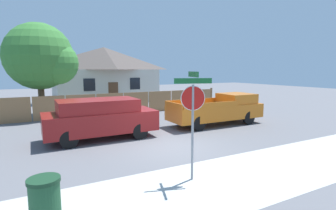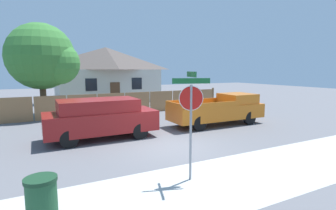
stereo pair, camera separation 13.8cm
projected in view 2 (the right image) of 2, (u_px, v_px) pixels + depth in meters
name	position (u px, v px, depth m)	size (l,w,h in m)	color
ground_plane	(170.00, 147.00, 10.72)	(80.00, 80.00, 0.00)	slate
sidewalk_strip	(229.00, 179.00, 7.56)	(36.00, 3.20, 0.01)	#B2B2AD
wooden_fence	(125.00, 103.00, 18.60)	(15.58, 0.12, 1.62)	#997047
house	(106.00, 73.00, 26.37)	(10.19, 6.36, 5.35)	beige
oak_tree	(44.00, 58.00, 17.24)	(4.56, 4.34, 6.17)	brown
red_suv	(101.00, 117.00, 11.91)	(4.93, 2.08, 1.82)	maroon
orange_pickup	(219.00, 109.00, 15.04)	(5.59, 1.98, 1.73)	orange
stop_sign	(191.00, 107.00, 7.27)	(1.03, 0.92, 3.09)	gray
trash_bin	(42.00, 201.00, 5.27)	(0.64, 0.64, 1.01)	#1E4C2D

